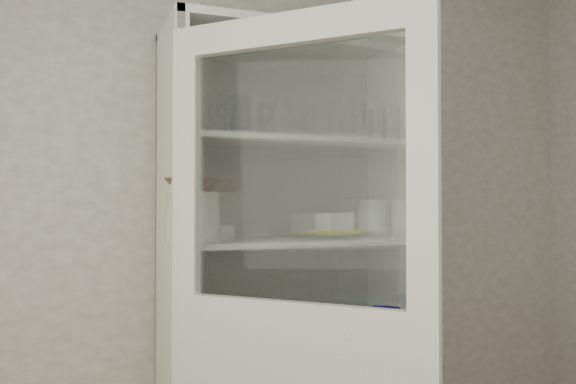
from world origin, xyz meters
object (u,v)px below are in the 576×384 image
object	(u,v)px
pantry_cabinet	(283,315)
goblet_0	(226,120)
goblet_3	(363,127)
measuring_cups	(268,340)
white_ramekin	(334,221)
mug_white	(365,327)
plate_stack_front	(193,225)
terracotta_bowl	(193,185)
goblet_2	(310,124)
yellow_trivet	(334,231)
goblet_1	(266,122)
glass_platter	(334,235)
mug_teal	(335,320)
cupboard_door	(294,376)
grey_bowl_stack	(373,218)
plate_stack_back	(207,232)
mug_blue	(385,320)
teal_jar	(305,321)
white_canister	(187,328)
cream_bowl	(193,200)

from	to	relation	value
pantry_cabinet	goblet_0	xyz separation A→B (m)	(-0.23, 0.05, 0.81)
goblet_3	measuring_cups	size ratio (longest dim) A/B	1.83
white_ramekin	mug_white	distance (m)	0.45
plate_stack_front	terracotta_bowl	xyz separation A→B (m)	(0.00, 0.00, 0.15)
plate_stack_front	goblet_2	bearing A→B (deg)	19.48
goblet_2	yellow_trivet	bearing A→B (deg)	-61.78
measuring_cups	goblet_1	bearing A→B (deg)	72.99
glass_platter	mug_teal	distance (m)	0.36
cupboard_door	plate_stack_front	distance (m)	0.69
mug_white	grey_bowl_stack	bearing A→B (deg)	50.45
plate_stack_front	plate_stack_back	xyz separation A→B (m)	(0.10, 0.18, -0.03)
terracotta_bowl	goblet_3	bearing A→B (deg)	11.76
grey_bowl_stack	mug_white	xyz separation A→B (m)	(-0.12, -0.15, -0.44)
cupboard_door	plate_stack_back	size ratio (longest dim) A/B	8.94
mug_blue	plate_stack_back	bearing A→B (deg)	165.26
grey_bowl_stack	mug_blue	bearing A→B (deg)	-90.00
white_ramekin	teal_jar	size ratio (longest dim) A/B	1.63
goblet_0	pantry_cabinet	bearing A→B (deg)	-12.25
terracotta_bowl	mug_teal	bearing A→B (deg)	10.25
cupboard_door	white_canister	size ratio (longest dim) A/B	14.68
glass_platter	goblet_1	bearing A→B (deg)	163.22
cupboard_door	yellow_trivet	xyz separation A→B (m)	(0.41, 0.56, 0.41)
goblet_3	yellow_trivet	bearing A→B (deg)	-155.40
pantry_cabinet	glass_platter	size ratio (longest dim) A/B	5.87
yellow_trivet	mug_blue	bearing A→B (deg)	-19.79
goblet_3	white_canister	bearing A→B (deg)	-174.63
pantry_cabinet	teal_jar	bearing A→B (deg)	-12.14
grey_bowl_stack	mug_blue	distance (m)	0.44
cupboard_door	mug_blue	distance (m)	0.78
goblet_1	white_ramekin	size ratio (longest dim) A/B	1.01
cream_bowl	grey_bowl_stack	distance (m)	0.83
mug_blue	mug_teal	distance (m)	0.21
mug_teal	grey_bowl_stack	bearing A→B (deg)	-22.27
goblet_0	goblet_1	size ratio (longest dim) A/B	1.04
goblet_1	white_canister	xyz separation A→B (m)	(-0.34, -0.07, -0.82)
mug_blue	terracotta_bowl	bearing A→B (deg)	179.60
plate_stack_front	white_canister	size ratio (longest dim) A/B	1.50
goblet_1	goblet_2	xyz separation A→B (m)	(0.21, 0.03, 0.00)
plate_stack_back	white_ramekin	world-z (taller)	white_ramekin
cupboard_door	white_ramekin	xyz separation A→B (m)	(0.41, 0.56, 0.46)
goblet_1	measuring_cups	bearing A→B (deg)	-107.01
terracotta_bowl	glass_platter	distance (m)	0.66
goblet_1	goblet_3	bearing A→B (deg)	0.11
plate_stack_back	white_canister	distance (m)	0.38
mug_blue	white_ramekin	bearing A→B (deg)	159.06
glass_platter	teal_jar	distance (m)	0.38
goblet_3	cream_bowl	xyz separation A→B (m)	(-0.80, -0.17, -0.33)
cream_bowl	white_canister	xyz separation A→B (m)	(-0.00, 0.09, -0.49)
plate_stack_back	mug_blue	bearing A→B (deg)	-13.59
glass_platter	measuring_cups	xyz separation A→B (m)	(-0.33, -0.09, -0.39)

